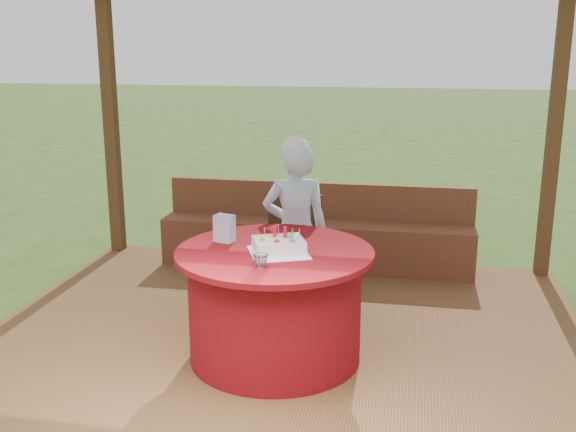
% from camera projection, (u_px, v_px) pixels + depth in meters
% --- Properties ---
extents(ground, '(60.00, 60.00, 0.00)m').
position_uv_depth(ground, '(282.00, 354.00, 5.00)').
color(ground, '#31551C').
rests_on(ground, ground).
extents(deck, '(4.50, 4.00, 0.12)m').
position_uv_depth(deck, '(282.00, 347.00, 4.99)').
color(deck, brown).
rests_on(deck, ground).
extents(pergola, '(4.50, 4.00, 2.72)m').
position_uv_depth(pergola, '(281.00, 17.00, 4.40)').
color(pergola, brown).
rests_on(pergola, deck).
extents(bench, '(3.00, 0.42, 0.80)m').
position_uv_depth(bench, '(316.00, 240.00, 6.54)').
color(bench, brown).
rests_on(bench, deck).
extents(table, '(1.34, 1.34, 0.78)m').
position_uv_depth(table, '(275.00, 304.00, 4.61)').
color(table, maroon).
rests_on(table, deck).
extents(chair, '(0.48, 0.48, 0.90)m').
position_uv_depth(chair, '(293.00, 244.00, 5.57)').
color(chair, '#332210').
rests_on(chair, deck).
extents(elderly_woman, '(0.58, 0.46, 1.44)m').
position_uv_depth(elderly_woman, '(295.00, 228.00, 5.24)').
color(elderly_woman, '#9DC3E9').
rests_on(elderly_woman, deck).
extents(birthday_cake, '(0.48, 0.48, 0.17)m').
position_uv_depth(birthday_cake, '(279.00, 246.00, 4.43)').
color(birthday_cake, white).
rests_on(birthday_cake, table).
extents(gift_bag, '(0.15, 0.12, 0.19)m').
position_uv_depth(gift_bag, '(224.00, 228.00, 4.68)').
color(gift_bag, '#E292CE').
rests_on(gift_bag, table).
extents(drinking_glass, '(0.11, 0.11, 0.09)m').
position_uv_depth(drinking_glass, '(261.00, 261.00, 4.15)').
color(drinking_glass, white).
rests_on(drinking_glass, table).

